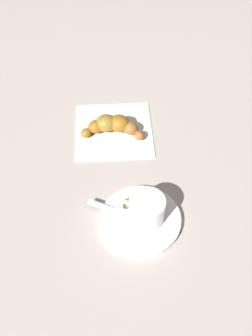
# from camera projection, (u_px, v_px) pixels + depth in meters

# --- Properties ---
(ground_plane) EXTENTS (1.80, 1.80, 0.00)m
(ground_plane) POSITION_uv_depth(u_px,v_px,m) (126.00, 174.00, 0.75)
(ground_plane) COLOR #ABA098
(saucer) EXTENTS (0.13, 0.13, 0.01)m
(saucer) POSITION_uv_depth(u_px,v_px,m) (141.00, 220.00, 0.68)
(saucer) COLOR white
(saucer) RESTS_ON ground
(espresso_cup) EXTENTS (0.06, 0.08, 0.05)m
(espresso_cup) POSITION_uv_depth(u_px,v_px,m) (145.00, 209.00, 0.66)
(espresso_cup) COLOR white
(espresso_cup) RESTS_ON saucer
(teaspoon) EXTENTS (0.09, 0.10, 0.01)m
(teaspoon) POSITION_uv_depth(u_px,v_px,m) (134.00, 217.00, 0.67)
(teaspoon) COLOR silver
(teaspoon) RESTS_ON saucer
(sugar_packet) EXTENTS (0.03, 0.06, 0.01)m
(sugar_packet) POSITION_uv_depth(u_px,v_px,m) (137.00, 198.00, 0.70)
(sugar_packet) COLOR tan
(sugar_packet) RESTS_ON saucer
(napkin) EXTENTS (0.19, 0.19, 0.00)m
(napkin) POSITION_uv_depth(u_px,v_px,m) (114.00, 130.00, 0.82)
(napkin) COLOR silver
(napkin) RESTS_ON ground
(croissant) EXTENTS (0.08, 0.12, 0.03)m
(croissant) POSITION_uv_depth(u_px,v_px,m) (113.00, 125.00, 0.80)
(croissant) COLOR brown
(croissant) RESTS_ON napkin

